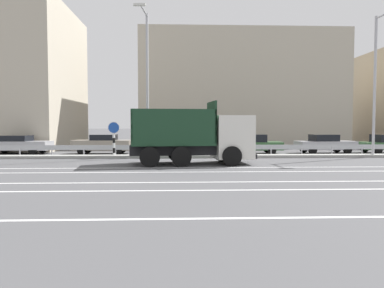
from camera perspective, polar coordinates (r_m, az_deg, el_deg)
ground_plane at (r=21.67m, az=0.74°, el=-2.73°), size 320.00×320.00×0.00m
lane_strip_0 at (r=18.76m, az=-0.02°, el=-3.63°), size 61.71×0.16×0.01m
lane_strip_1 at (r=17.08m, az=0.21°, el=-4.29°), size 61.71×0.16×0.01m
lane_strip_2 at (r=14.12m, az=0.74°, el=-5.83°), size 61.71×0.16×0.01m
lane_strip_3 at (r=12.41m, az=1.17°, el=-7.07°), size 61.71×0.16×0.01m
lane_strip_4 at (r=8.81m, az=2.64°, el=-11.27°), size 61.71×0.16×0.01m
median_island at (r=24.37m, az=0.40°, el=-1.88°), size 33.94×1.10×0.18m
median_guardrail at (r=25.26m, az=0.30°, el=-0.61°), size 61.71×0.09×0.78m
dump_truck at (r=20.59m, az=2.36°, el=0.66°), size 6.84×3.29×3.41m
median_road_sign at (r=24.62m, az=-11.82°, el=0.76°), size 0.74×0.16×2.33m
street_lamp_1 at (r=24.42m, az=-6.91°, el=10.05°), size 0.72×2.69×9.25m
street_lamp_2 at (r=27.41m, az=26.26°, el=8.77°), size 0.71×2.10×9.19m
parked_car_2 at (r=30.14m, az=-25.00°, el=-0.05°), size 4.73×2.04×1.36m
parked_car_3 at (r=28.22m, az=-13.46°, el=0.02°), size 4.25×1.93×1.43m
parked_car_4 at (r=27.91m, az=-2.87°, el=0.14°), size 4.16×2.19×1.56m
parked_car_5 at (r=27.96m, az=9.01°, el=0.01°), size 4.57×2.18×1.43m
parked_car_6 at (r=29.69m, az=19.60°, el=0.04°), size 4.41×2.02×1.41m
background_building_0 at (r=38.61m, az=-25.65°, el=8.92°), size 10.69×12.59×12.67m
background_building_1 at (r=41.25m, az=7.06°, el=7.99°), size 20.62×10.05×11.51m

